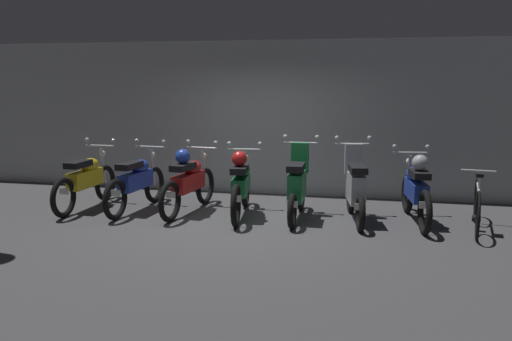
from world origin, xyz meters
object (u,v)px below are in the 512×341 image
object	(u,v)px
motorbike_slot_0	(86,180)
motorbike_slot_2	(189,181)
motorbike_slot_1	(136,181)
bicycle	(477,206)
motorbike_slot_5	(355,188)
motorbike_slot_4	(297,186)
motorbike_slot_6	(416,189)
motorbike_slot_3	(241,184)

from	to	relation	value
motorbike_slot_0	motorbike_slot_2	bearing A→B (deg)	3.00
motorbike_slot_0	motorbike_slot_1	size ratio (longest dim) A/B	1.00
motorbike_slot_2	bicycle	world-z (taller)	motorbike_slot_2
motorbike_slot_1	motorbike_slot_5	distance (m)	3.61
motorbike_slot_4	bicycle	size ratio (longest dim) A/B	0.98
motorbike_slot_2	motorbike_slot_6	xyz separation A→B (m)	(3.62, 0.13, 0.00)
motorbike_slot_0	motorbike_slot_4	xyz separation A→B (m)	(3.62, 0.09, 0.04)
motorbike_slot_0	motorbike_slot_6	world-z (taller)	same
motorbike_slot_4	motorbike_slot_5	size ratio (longest dim) A/B	1.01
motorbike_slot_3	motorbike_slot_1	bearing A→B (deg)	-179.95
motorbike_slot_2	motorbike_slot_4	size ratio (longest dim) A/B	1.16
motorbike_slot_2	motorbike_slot_5	bearing A→B (deg)	0.82
motorbike_slot_2	motorbike_slot_5	world-z (taller)	motorbike_slot_5
motorbike_slot_3	motorbike_slot_6	size ratio (longest dim) A/B	1.00
motorbike_slot_0	bicycle	size ratio (longest dim) A/B	1.14
motorbike_slot_0	motorbike_slot_6	size ratio (longest dim) A/B	1.00
motorbike_slot_4	motorbike_slot_0	bearing A→B (deg)	-178.56
motorbike_slot_3	motorbike_slot_5	size ratio (longest dim) A/B	1.16
motorbike_slot_1	bicycle	distance (m)	5.37
motorbike_slot_2	motorbike_slot_6	distance (m)	3.62
motorbike_slot_0	motorbike_slot_5	bearing A→B (deg)	1.69
motorbike_slot_5	bicycle	bearing A→B (deg)	-4.96
motorbike_slot_4	motorbike_slot_1	bearing A→B (deg)	-178.96
motorbike_slot_1	motorbike_slot_6	bearing A→B (deg)	2.32
motorbike_slot_1	bicycle	size ratio (longest dim) A/B	1.13
motorbike_slot_5	motorbike_slot_6	xyz separation A→B (m)	(0.91, 0.09, 0.00)
motorbike_slot_2	motorbike_slot_4	distance (m)	1.81
motorbike_slot_6	motorbike_slot_3	bearing A→B (deg)	-176.17
bicycle	motorbike_slot_6	bearing A→B (deg)	163.95
motorbike_slot_5	bicycle	xyz separation A→B (m)	(1.76, -0.15, -0.17)
motorbike_slot_0	motorbike_slot_4	size ratio (longest dim) A/B	1.16
motorbike_slot_1	motorbike_slot_3	size ratio (longest dim) A/B	1.00
motorbike_slot_1	motorbike_slot_2	xyz separation A→B (m)	(0.90, 0.05, 0.04)
motorbike_slot_1	motorbike_slot_0	bearing A→B (deg)	-177.35
motorbike_slot_1	motorbike_slot_6	distance (m)	4.52
motorbike_slot_1	motorbike_slot_2	size ratio (longest dim) A/B	1.00
motorbike_slot_6	motorbike_slot_5	bearing A→B (deg)	-174.26
motorbike_slot_6	bicycle	size ratio (longest dim) A/B	1.13
motorbike_slot_0	motorbike_slot_2	world-z (taller)	same
motorbike_slot_2	bicycle	size ratio (longest dim) A/B	1.13
motorbike_slot_0	motorbike_slot_4	bearing A→B (deg)	1.44
motorbike_slot_5	bicycle	size ratio (longest dim) A/B	0.97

